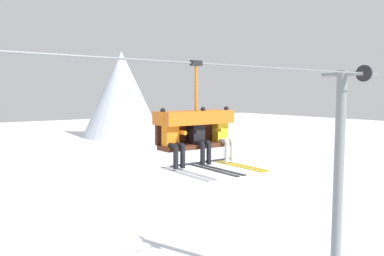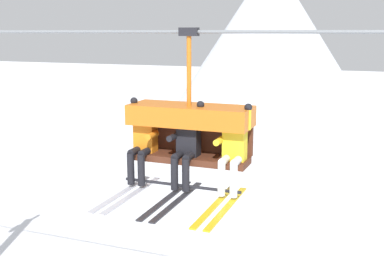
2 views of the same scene
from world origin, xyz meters
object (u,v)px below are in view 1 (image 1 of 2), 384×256
skier_yellow (224,134)px  skier_black (200,136)px  lift_tower_far (339,180)px  skier_orange (173,138)px  chairlift_chair (194,123)px

skier_yellow → skier_black: bearing=180.0°
lift_tower_far → skier_black: lift_tower_far is taller
skier_orange → skier_yellow: 1.44m
skier_black → chairlift_chair: bearing=90.9°
skier_black → skier_yellow: same height
skier_orange → lift_tower_far: bearing=6.7°
lift_tower_far → skier_orange: lift_tower_far is taller
lift_tower_far → skier_orange: 8.16m
skier_black → skier_yellow: size_ratio=1.00×
chairlift_chair → skier_orange: chairlift_chair is taller
skier_black → skier_yellow: bearing=0.0°
lift_tower_far → chairlift_chair: lift_tower_far is taller
lift_tower_far → skier_yellow: size_ratio=4.99×
lift_tower_far → skier_orange: size_ratio=4.99×
chairlift_chair → skier_orange: size_ratio=1.34×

